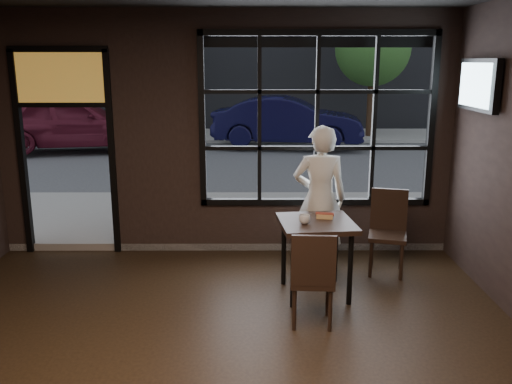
{
  "coord_description": "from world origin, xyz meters",
  "views": [
    {
      "loc": [
        0.38,
        -3.59,
        2.56
      ],
      "look_at": [
        0.4,
        2.2,
        1.15
      ],
      "focal_mm": 38.0,
      "sensor_mm": 36.0,
      "label": 1
    }
  ],
  "objects_px": {
    "cafe_table": "(316,258)",
    "navy_car": "(288,121)",
    "chair_near": "(312,277)",
    "man": "(320,198)"
  },
  "relations": [
    {
      "from": "cafe_table",
      "to": "navy_car",
      "type": "height_order",
      "value": "navy_car"
    },
    {
      "from": "chair_near",
      "to": "man",
      "type": "height_order",
      "value": "man"
    },
    {
      "from": "cafe_table",
      "to": "man",
      "type": "xyz_separation_m",
      "value": [
        0.13,
        0.79,
        0.48
      ]
    },
    {
      "from": "man",
      "to": "navy_car",
      "type": "relative_size",
      "value": 0.41
    },
    {
      "from": "chair_near",
      "to": "man",
      "type": "bearing_deg",
      "value": -95.38
    },
    {
      "from": "cafe_table",
      "to": "man",
      "type": "height_order",
      "value": "man"
    },
    {
      "from": "cafe_table",
      "to": "man",
      "type": "relative_size",
      "value": 0.47
    },
    {
      "from": "cafe_table",
      "to": "navy_car",
      "type": "bearing_deg",
      "value": 82.19
    },
    {
      "from": "chair_near",
      "to": "navy_car",
      "type": "height_order",
      "value": "navy_car"
    },
    {
      "from": "man",
      "to": "navy_car",
      "type": "bearing_deg",
      "value": -90.13
    }
  ]
}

